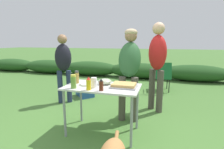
{
  "coord_description": "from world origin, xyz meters",
  "views": [
    {
      "loc": [
        0.83,
        -2.37,
        1.4
      ],
      "look_at": [
        0.1,
        0.17,
        0.89
      ],
      "focal_mm": 28.0,
      "sensor_mm": 36.0,
      "label": 1
    }
  ],
  "objects_px": {
    "standing_person_in_red_jacket": "(157,59)",
    "standing_person_in_gray_fleece": "(130,64)",
    "camp_chair_green_behind_table": "(162,75)",
    "standing_person_in_navy_coat": "(63,63)",
    "relish_jar": "(73,82)",
    "food_tray": "(124,85)",
    "cooler_box": "(85,90)",
    "spice_jar": "(77,77)",
    "plate_stack": "(87,84)",
    "mustard_bottle": "(89,84)",
    "mixing_bowl": "(105,82)",
    "folding_table": "(102,91)",
    "bbq_sauce_bottle": "(101,85)",
    "paper_cup_stack": "(94,83)"
  },
  "relations": [
    {
      "from": "standing_person_in_red_jacket",
      "to": "camp_chair_green_behind_table",
      "type": "distance_m",
      "value": 1.56
    },
    {
      "from": "folding_table",
      "to": "mustard_bottle",
      "type": "height_order",
      "value": "mustard_bottle"
    },
    {
      "from": "plate_stack",
      "to": "mustard_bottle",
      "type": "distance_m",
      "value": 0.29
    },
    {
      "from": "paper_cup_stack",
      "to": "relish_jar",
      "type": "xyz_separation_m",
      "value": [
        -0.27,
        -0.1,
        0.02
      ]
    },
    {
      "from": "mustard_bottle",
      "to": "spice_jar",
      "type": "relative_size",
      "value": 0.92
    },
    {
      "from": "food_tray",
      "to": "bbq_sauce_bottle",
      "type": "distance_m",
      "value": 0.37
    },
    {
      "from": "mixing_bowl",
      "to": "standing_person_in_gray_fleece",
      "type": "bearing_deg",
      "value": 61.04
    },
    {
      "from": "food_tray",
      "to": "relish_jar",
      "type": "relative_size",
      "value": 1.93
    },
    {
      "from": "standing_person_in_gray_fleece",
      "to": "standing_person_in_red_jacket",
      "type": "relative_size",
      "value": 0.92
    },
    {
      "from": "standing_person_in_red_jacket",
      "to": "standing_person_in_gray_fleece",
      "type": "bearing_deg",
      "value": -89.95
    },
    {
      "from": "cooler_box",
      "to": "food_tray",
      "type": "bearing_deg",
      "value": 172.87
    },
    {
      "from": "plate_stack",
      "to": "standing_person_in_gray_fleece",
      "type": "height_order",
      "value": "standing_person_in_gray_fleece"
    },
    {
      "from": "food_tray",
      "to": "standing_person_in_red_jacket",
      "type": "height_order",
      "value": "standing_person_in_red_jacket"
    },
    {
      "from": "standing_person_in_gray_fleece",
      "to": "standing_person_in_red_jacket",
      "type": "height_order",
      "value": "standing_person_in_red_jacket"
    },
    {
      "from": "relish_jar",
      "to": "standing_person_in_navy_coat",
      "type": "xyz_separation_m",
      "value": [
        -0.92,
        1.27,
        0.09
      ]
    },
    {
      "from": "paper_cup_stack",
      "to": "bbq_sauce_bottle",
      "type": "bearing_deg",
      "value": -37.28
    },
    {
      "from": "camp_chair_green_behind_table",
      "to": "standing_person_in_gray_fleece",
      "type": "bearing_deg",
      "value": -112.36
    },
    {
      "from": "mustard_bottle",
      "to": "cooler_box",
      "type": "xyz_separation_m",
      "value": [
        -0.92,
        1.83,
        -0.66
      ]
    },
    {
      "from": "food_tray",
      "to": "camp_chair_green_behind_table",
      "type": "relative_size",
      "value": 0.45
    },
    {
      "from": "food_tray",
      "to": "cooler_box",
      "type": "height_order",
      "value": "food_tray"
    },
    {
      "from": "camp_chair_green_behind_table",
      "to": "standing_person_in_navy_coat",
      "type": "bearing_deg",
      "value": -150.61
    },
    {
      "from": "spice_jar",
      "to": "standing_person_in_gray_fleece",
      "type": "relative_size",
      "value": 0.12
    },
    {
      "from": "plate_stack",
      "to": "mustard_bottle",
      "type": "xyz_separation_m",
      "value": [
        0.13,
        -0.25,
        0.07
      ]
    },
    {
      "from": "plate_stack",
      "to": "paper_cup_stack",
      "type": "distance_m",
      "value": 0.21
    },
    {
      "from": "mixing_bowl",
      "to": "standing_person_in_navy_coat",
      "type": "distance_m",
      "value": 1.59
    },
    {
      "from": "plate_stack",
      "to": "bbq_sauce_bottle",
      "type": "relative_size",
      "value": 1.41
    },
    {
      "from": "standing_person_in_red_jacket",
      "to": "standing_person_in_navy_coat",
      "type": "relative_size",
      "value": 1.13
    },
    {
      "from": "food_tray",
      "to": "mixing_bowl",
      "type": "height_order",
      "value": "mixing_bowl"
    },
    {
      "from": "standing_person_in_gray_fleece",
      "to": "camp_chair_green_behind_table",
      "type": "distance_m",
      "value": 2.09
    },
    {
      "from": "folding_table",
      "to": "food_tray",
      "type": "height_order",
      "value": "food_tray"
    },
    {
      "from": "folding_table",
      "to": "relish_jar",
      "type": "distance_m",
      "value": 0.45
    },
    {
      "from": "mustard_bottle",
      "to": "relish_jar",
      "type": "distance_m",
      "value": 0.24
    },
    {
      "from": "mustard_bottle",
      "to": "standing_person_in_red_jacket",
      "type": "height_order",
      "value": "standing_person_in_red_jacket"
    },
    {
      "from": "paper_cup_stack",
      "to": "standing_person_in_navy_coat",
      "type": "relative_size",
      "value": 0.1
    },
    {
      "from": "standing_person_in_red_jacket",
      "to": "standing_person_in_navy_coat",
      "type": "bearing_deg",
      "value": -135.54
    },
    {
      "from": "food_tray",
      "to": "standing_person_in_gray_fleece",
      "type": "distance_m",
      "value": 0.64
    },
    {
      "from": "paper_cup_stack",
      "to": "cooler_box",
      "type": "bearing_deg",
      "value": 119.09
    },
    {
      "from": "relish_jar",
      "to": "mixing_bowl",
      "type": "bearing_deg",
      "value": 43.1
    },
    {
      "from": "standing_person_in_gray_fleece",
      "to": "cooler_box",
      "type": "bearing_deg",
      "value": 140.95
    },
    {
      "from": "relish_jar",
      "to": "cooler_box",
      "type": "bearing_deg",
      "value": 110.6
    },
    {
      "from": "mustard_bottle",
      "to": "folding_table",
      "type": "bearing_deg",
      "value": 65.05
    },
    {
      "from": "standing_person_in_red_jacket",
      "to": "relish_jar",
      "type": "bearing_deg",
      "value": -86.95
    },
    {
      "from": "camp_chair_green_behind_table",
      "to": "mustard_bottle",
      "type": "bearing_deg",
      "value": -115.1
    },
    {
      "from": "paper_cup_stack",
      "to": "mixing_bowl",
      "type": "bearing_deg",
      "value": 69.52
    },
    {
      "from": "plate_stack",
      "to": "spice_jar",
      "type": "xyz_separation_m",
      "value": [
        -0.2,
        0.05,
        0.08
      ]
    },
    {
      "from": "food_tray",
      "to": "spice_jar",
      "type": "distance_m",
      "value": 0.77
    },
    {
      "from": "plate_stack",
      "to": "mustard_bottle",
      "type": "bearing_deg",
      "value": -62.39
    },
    {
      "from": "standing_person_in_gray_fleece",
      "to": "standing_person_in_navy_coat",
      "type": "height_order",
      "value": "standing_person_in_gray_fleece"
    },
    {
      "from": "standing_person_in_navy_coat",
      "to": "plate_stack",
      "type": "bearing_deg",
      "value": -74.3
    },
    {
      "from": "standing_person_in_red_jacket",
      "to": "mustard_bottle",
      "type": "bearing_deg",
      "value": -79.73
    }
  ]
}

